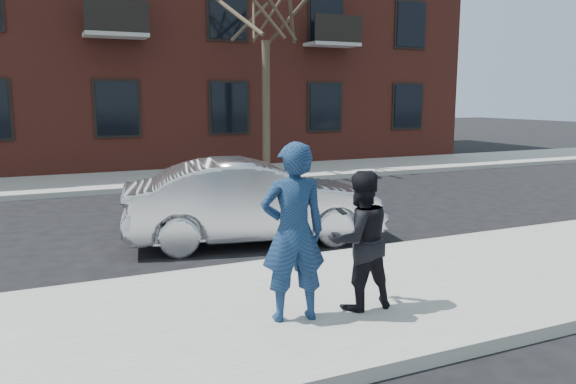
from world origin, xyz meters
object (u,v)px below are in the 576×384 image
silver_sedan (254,201)px  street_tree (265,2)px  man_hoodie (293,232)px  man_peacoat (360,240)px

silver_sedan → street_tree: bearing=-14.0°
street_tree → silver_sedan: size_ratio=1.51×
street_tree → man_hoodie: (-4.43, -11.67, -4.39)m
street_tree → silver_sedan: 9.81m
street_tree → man_hoodie: 13.23m
street_tree → man_hoodie: bearing=-110.8°
man_hoodie → man_peacoat: (0.84, -0.00, -0.18)m
silver_sedan → man_hoodie: bearing=175.1°
street_tree → man_hoodie: size_ratio=3.46×
silver_sedan → man_hoodie: 3.97m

